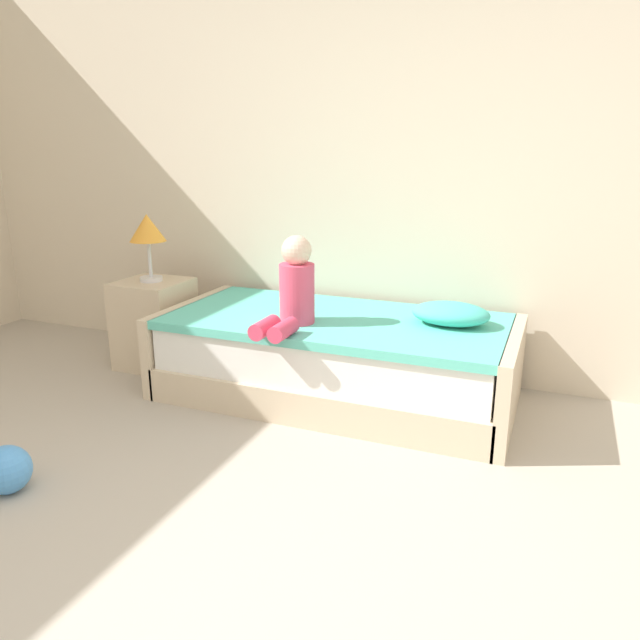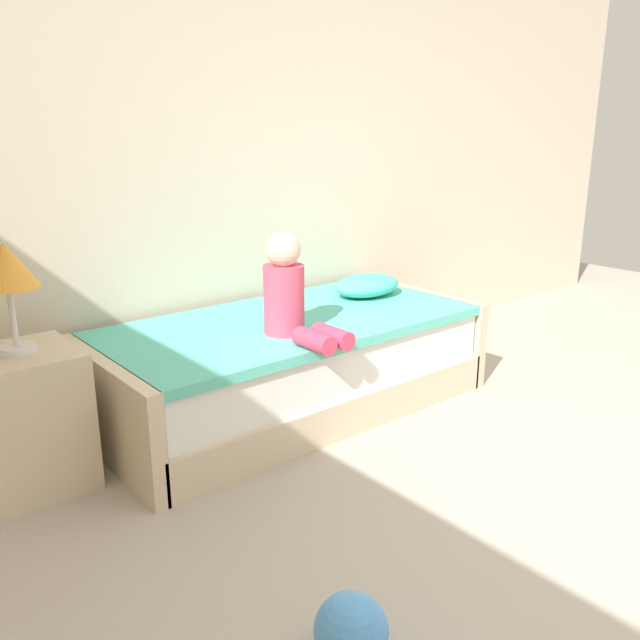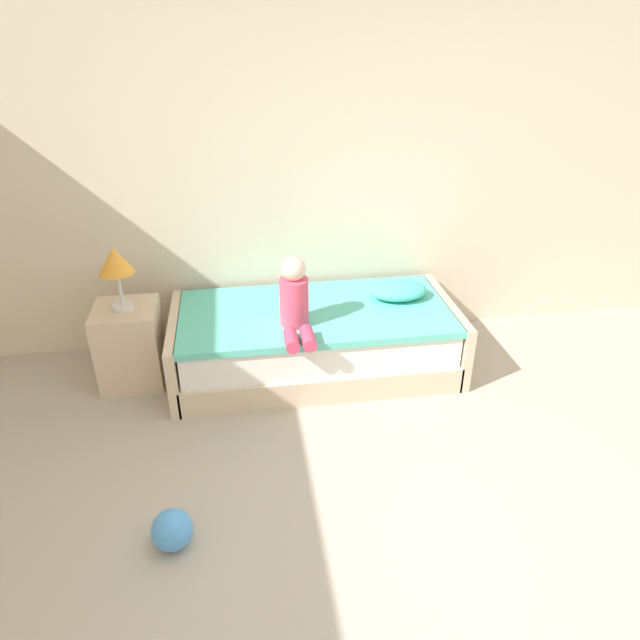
{
  "view_description": "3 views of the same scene",
  "coord_description": "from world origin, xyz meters",
  "px_view_note": "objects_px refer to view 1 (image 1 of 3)",
  "views": [
    {
      "loc": [
        0.84,
        -1.21,
        1.47
      ],
      "look_at": [
        -0.36,
        1.75,
        0.55
      ],
      "focal_mm": 33.71,
      "sensor_mm": 36.0,
      "label": 1
    },
    {
      "loc": [
        -2.36,
        -0.67,
        1.47
      ],
      "look_at": [
        -0.36,
        1.75,
        0.55
      ],
      "focal_mm": 36.77,
      "sensor_mm": 36.0,
      "label": 2
    },
    {
      "loc": [
        -0.89,
        -1.69,
        2.43
      ],
      "look_at": [
        -0.36,
        1.75,
        0.55
      ],
      "focal_mm": 32.13,
      "sensor_mm": 36.0,
      "label": 3
    }
  ],
  "objects_px": {
    "bed": "(336,358)",
    "table_lamp": "(147,231)",
    "nightstand": "(155,324)",
    "child_figure": "(293,289)",
    "toy_ball": "(6,470)",
    "pillow": "(451,314)"
  },
  "relations": [
    {
      "from": "bed",
      "to": "table_lamp",
      "type": "distance_m",
      "value": 1.52
    },
    {
      "from": "bed",
      "to": "table_lamp",
      "type": "bearing_deg",
      "value": 178.2
    },
    {
      "from": "nightstand",
      "to": "child_figure",
      "type": "height_order",
      "value": "child_figure"
    },
    {
      "from": "table_lamp",
      "to": "child_figure",
      "type": "relative_size",
      "value": 0.88
    },
    {
      "from": "nightstand",
      "to": "toy_ball",
      "type": "height_order",
      "value": "nightstand"
    },
    {
      "from": "child_figure",
      "to": "toy_ball",
      "type": "xyz_separation_m",
      "value": [
        -0.79,
        -1.32,
        -0.6
      ]
    },
    {
      "from": "child_figure",
      "to": "toy_ball",
      "type": "height_order",
      "value": "child_figure"
    },
    {
      "from": "bed",
      "to": "table_lamp",
      "type": "height_order",
      "value": "table_lamp"
    },
    {
      "from": "table_lamp",
      "to": "toy_ball",
      "type": "distance_m",
      "value": 1.84
    },
    {
      "from": "nightstand",
      "to": "pillow",
      "type": "height_order",
      "value": "pillow"
    },
    {
      "from": "nightstand",
      "to": "child_figure",
      "type": "xyz_separation_m",
      "value": [
        1.18,
        -0.27,
        0.4
      ]
    },
    {
      "from": "bed",
      "to": "pillow",
      "type": "distance_m",
      "value": 0.74
    },
    {
      "from": "bed",
      "to": "nightstand",
      "type": "distance_m",
      "value": 1.35
    },
    {
      "from": "child_figure",
      "to": "pillow",
      "type": "height_order",
      "value": "child_figure"
    },
    {
      "from": "child_figure",
      "to": "pillow",
      "type": "bearing_deg",
      "value": 21.68
    },
    {
      "from": "table_lamp",
      "to": "toy_ball",
      "type": "bearing_deg",
      "value": -76.31
    },
    {
      "from": "nightstand",
      "to": "toy_ball",
      "type": "distance_m",
      "value": 1.65
    },
    {
      "from": "child_figure",
      "to": "pillow",
      "type": "distance_m",
      "value": 0.9
    },
    {
      "from": "child_figure",
      "to": "toy_ball",
      "type": "bearing_deg",
      "value": -120.97
    },
    {
      "from": "bed",
      "to": "table_lamp",
      "type": "relative_size",
      "value": 4.69
    },
    {
      "from": "child_figure",
      "to": "bed",
      "type": "bearing_deg",
      "value": 53.39
    },
    {
      "from": "pillow",
      "to": "child_figure",
      "type": "bearing_deg",
      "value": -158.32
    }
  ]
}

